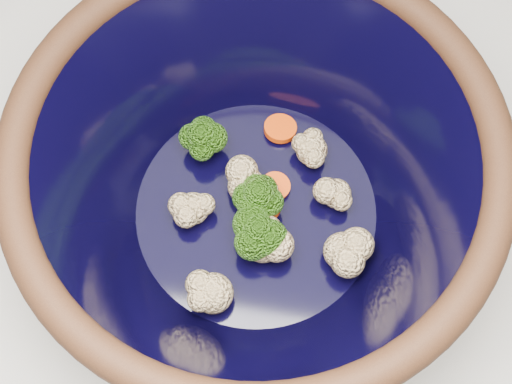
% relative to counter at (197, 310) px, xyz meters
% --- Properties ---
extents(ground, '(3.00, 3.00, 0.00)m').
position_rel_counter_xyz_m(ground, '(0.00, 0.00, -0.45)').
color(ground, '#9E7A54').
rests_on(ground, ground).
extents(counter, '(1.20, 1.20, 0.90)m').
position_rel_counter_xyz_m(counter, '(0.00, 0.00, 0.00)').
color(counter, silver).
rests_on(counter, ground).
extents(mixing_bowl, '(0.43, 0.43, 0.17)m').
position_rel_counter_xyz_m(mixing_bowl, '(0.09, -0.01, 0.54)').
color(mixing_bowl, black).
rests_on(mixing_bowl, counter).
extents(vegetable_pile, '(0.17, 0.20, 0.05)m').
position_rel_counter_xyz_m(vegetable_pile, '(0.09, -0.02, 0.51)').
color(vegetable_pile, '#608442').
rests_on(vegetable_pile, mixing_bowl).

